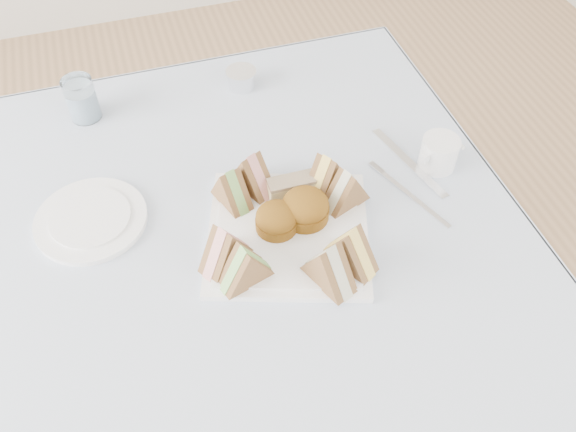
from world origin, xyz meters
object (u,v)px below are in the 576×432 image
object	(u,v)px
serving_plate	(288,233)
creamer_jug	(439,153)
table	(241,346)
water_glass	(81,99)

from	to	relation	value
serving_plate	creamer_jug	world-z (taller)	creamer_jug
table	water_glass	size ratio (longest dim) A/B	10.10
serving_plate	water_glass	distance (m)	0.51
table	creamer_jug	bearing A→B (deg)	7.18
water_glass	creamer_jug	xyz separation A→B (m)	(0.61, -0.34, -0.01)
serving_plate	table	bearing A→B (deg)	-176.03
water_glass	creamer_jug	bearing A→B (deg)	-28.99
creamer_jug	table	bearing A→B (deg)	165.80
table	serving_plate	world-z (taller)	serving_plate
table	creamer_jug	size ratio (longest dim) A/B	12.94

